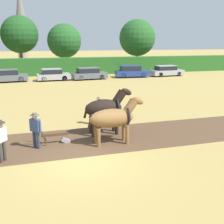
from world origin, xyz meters
The scene contains 18 objects.
ground_plane centered at (0.00, 0.00, 0.00)m, with size 240.00×240.00×0.00m, color #A88E4C.
plowed_furrow_strip centered at (-3.39, 2.24, 0.00)m, with size 33.20×4.03×0.01m, color brown.
hedgerow centered at (0.00, 29.96, 1.19)m, with size 68.05×1.82×2.38m, color #286023.
tree_center_right centered at (-4.08, 36.19, 5.64)m, with size 5.69×5.69×8.50m.
tree_right centered at (2.65, 35.51, 4.67)m, with size 5.35×5.35×7.35m.
tree_far_right centered at (14.36, 34.12, 5.15)m, with size 5.89×5.89×8.10m.
church_spire centered at (-4.74, 59.31, 9.04)m, with size 2.66×2.66×17.27m.
draft_horse_lead_left centered at (1.72, 1.63, 1.28)m, with size 2.82×0.99×2.30m.
draft_horse_lead_right centered at (1.68, 3.14, 1.40)m, with size 2.67×1.06×2.47m.
plow centered at (-0.91, 2.31, 0.31)m, with size 1.54×0.47×1.13m.
farmer_at_plow centered at (-1.89, 1.92, 0.98)m, with size 0.52×0.46×1.68m.
farmer_beside_team centered at (1.69, 4.76, 0.99)m, with size 0.43×0.57×1.69m.
farmer_onlooker_left centered at (-3.22, 0.77, 1.03)m, with size 0.45×0.58×1.75m.
parked_car_center_left centered at (-5.17, 24.34, 0.72)m, with size 4.54×2.32×1.50m.
parked_car_center centered at (0.07, 24.28, 0.70)m, with size 4.03×2.05×1.45m.
parked_car_center_right centered at (4.53, 24.19, 0.71)m, with size 4.49×2.25×1.48m.
parked_car_right centered at (10.34, 24.83, 0.75)m, with size 4.43×2.04×1.56m.
parked_car_far_right centered at (15.44, 24.86, 0.70)m, with size 4.61×2.04×1.44m.
Camera 1 is at (-1.58, -10.69, 4.86)m, focal length 45.00 mm.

